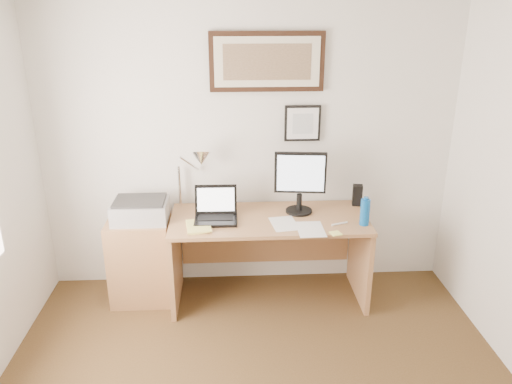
{
  "coord_description": "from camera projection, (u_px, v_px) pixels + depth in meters",
  "views": [
    {
      "loc": [
        -0.15,
        -2.08,
        2.38
      ],
      "look_at": [
        0.03,
        1.43,
        1.05
      ],
      "focal_mm": 35.0,
      "sensor_mm": 36.0,
      "label": 1
    }
  ],
  "objects": [
    {
      "name": "wall_back",
      "position": [
        248.0,
        146.0,
        4.22
      ],
      "size": [
        3.5,
        0.02,
        2.5
      ],
      "primitive_type": "cube",
      "color": "silver",
      "rests_on": "ground"
    },
    {
      "name": "desk_lamp",
      "position": [
        199.0,
        161.0,
        4.04
      ],
      "size": [
        0.29,
        0.27,
        0.53
      ],
      "color": "silver",
      "rests_on": "desk"
    },
    {
      "name": "sticky_pad",
      "position": [
        336.0,
        233.0,
        3.76
      ],
      "size": [
        0.1,
        0.1,
        0.01
      ],
      "primitive_type": "cube",
      "rotation": [
        0.0,
        0.0,
        0.29
      ],
      "color": "#FCFF78",
      "rests_on": "desk"
    },
    {
      "name": "paper_sheet_b",
      "position": [
        311.0,
        229.0,
        3.84
      ],
      "size": [
        0.21,
        0.3,
        0.0
      ],
      "primitive_type": "cube",
      "rotation": [
        0.0,
        0.0,
        0.01
      ],
      "color": "white",
      "rests_on": "desk"
    },
    {
      "name": "desk",
      "position": [
        268.0,
        239.0,
        4.22
      ],
      "size": [
        1.6,
        0.7,
        0.75
      ],
      "color": "#97683F",
      "rests_on": "floor"
    },
    {
      "name": "side_cabinet",
      "position": [
        141.0,
        260.0,
        4.19
      ],
      "size": [
        0.5,
        0.4,
        0.73
      ],
      "primitive_type": "cube",
      "color": "#97683F",
      "rests_on": "floor"
    },
    {
      "name": "picture_large",
      "position": [
        267.0,
        62.0,
        3.95
      ],
      "size": [
        0.92,
        0.04,
        0.47
      ],
      "color": "black",
      "rests_on": "wall_back"
    },
    {
      "name": "speaker",
      "position": [
        357.0,
        195.0,
        4.28
      ],
      "size": [
        0.09,
        0.08,
        0.18
      ],
      "primitive_type": "cube",
      "rotation": [
        0.0,
        0.0,
        -0.18
      ],
      "color": "black",
      "rests_on": "desk"
    },
    {
      "name": "water_bottle",
      "position": [
        365.0,
        212.0,
        3.89
      ],
      "size": [
        0.07,
        0.07,
        0.21
      ],
      "primitive_type": "cylinder",
      "color": "#0C53A4",
      "rests_on": "desk"
    },
    {
      "name": "paper_sheet_a",
      "position": [
        284.0,
        224.0,
        3.94
      ],
      "size": [
        0.24,
        0.31,
        0.0
      ],
      "primitive_type": "cube",
      "rotation": [
        0.0,
        0.0,
        0.15
      ],
      "color": "white",
      "rests_on": "desk"
    },
    {
      "name": "marker_pen",
      "position": [
        340.0,
        224.0,
        3.93
      ],
      "size": [
        0.14,
        0.06,
        0.02
      ],
      "primitive_type": "cylinder",
      "rotation": [
        0.0,
        1.57,
        0.35
      ],
      "color": "white",
      "rests_on": "desk"
    },
    {
      "name": "laptop",
      "position": [
        216.0,
        213.0,
        4.01
      ],
      "size": [
        0.34,
        0.3,
        0.26
      ],
      "color": "black",
      "rests_on": "desk"
    },
    {
      "name": "bottle_cap",
      "position": [
        366.0,
        198.0,
        3.85
      ],
      "size": [
        0.04,
        0.04,
        0.02
      ],
      "primitive_type": "cylinder",
      "color": "#0C53A4",
      "rests_on": "water_bottle"
    },
    {
      "name": "book",
      "position": [
        187.0,
        227.0,
        3.86
      ],
      "size": [
        0.22,
        0.28,
        0.02
      ],
      "primitive_type": "imported",
      "rotation": [
        0.0,
        0.0,
        0.14
      ],
      "color": "#F0EB71",
      "rests_on": "desk"
    },
    {
      "name": "lcd_monitor",
      "position": [
        300.0,
        180.0,
        4.06
      ],
      "size": [
        0.42,
        0.22,
        0.52
      ],
      "color": "black",
      "rests_on": "desk"
    },
    {
      "name": "picture_small",
      "position": [
        302.0,
        123.0,
        4.14
      ],
      "size": [
        0.3,
        0.03,
        0.3
      ],
      "color": "black",
      "rests_on": "wall_back"
    },
    {
      "name": "printer",
      "position": [
        141.0,
        210.0,
        4.03
      ],
      "size": [
        0.44,
        0.34,
        0.18
      ],
      "color": "#9E9EA0",
      "rests_on": "side_cabinet"
    }
  ]
}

